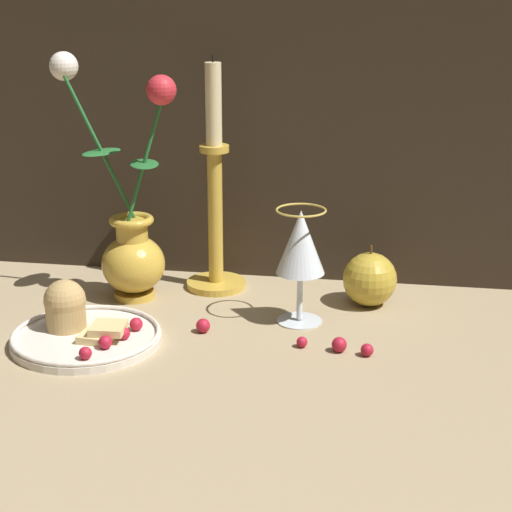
% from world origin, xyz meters
% --- Properties ---
extents(ground_plane, '(2.40, 2.40, 0.00)m').
position_xyz_m(ground_plane, '(0.00, 0.00, 0.00)').
color(ground_plane, '#9E8966').
rests_on(ground_plane, ground).
extents(vase, '(0.19, 0.09, 0.36)m').
position_xyz_m(vase, '(-0.13, 0.10, 0.10)').
color(vase, gold).
rests_on(vase, ground_plane).
extents(plate_with_pastries, '(0.20, 0.20, 0.08)m').
position_xyz_m(plate_with_pastries, '(-0.15, -0.07, 0.02)').
color(plate_with_pastries, silver).
rests_on(plate_with_pastries, ground_plane).
extents(wine_glass, '(0.07, 0.07, 0.16)m').
position_xyz_m(wine_glass, '(0.12, 0.05, 0.11)').
color(wine_glass, silver).
rests_on(wine_glass, ground_plane).
extents(candlestick, '(0.09, 0.09, 0.35)m').
position_xyz_m(candlestick, '(-0.02, 0.16, 0.13)').
color(candlestick, gold).
rests_on(candlestick, ground_plane).
extents(apple_beside_vase, '(0.08, 0.08, 0.09)m').
position_xyz_m(apple_beside_vase, '(0.22, 0.13, 0.04)').
color(apple_beside_vase, '#B2932D').
rests_on(apple_beside_vase, ground_plane).
extents(berry_near_plate, '(0.01, 0.01, 0.01)m').
position_xyz_m(berry_near_plate, '(0.14, -0.04, 0.01)').
color(berry_near_plate, '#AD192D').
rests_on(berry_near_plate, ground_plane).
extents(berry_front_center, '(0.02, 0.02, 0.02)m').
position_xyz_m(berry_front_center, '(0.19, -0.05, 0.01)').
color(berry_front_center, '#AD192D').
rests_on(berry_front_center, ground_plane).
extents(berry_by_glass_stem, '(0.02, 0.02, 0.02)m').
position_xyz_m(berry_by_glass_stem, '(0.22, -0.05, 0.01)').
color(berry_by_glass_stem, '#AD192D').
rests_on(berry_by_glass_stem, ground_plane).
extents(berry_under_candlestick, '(0.02, 0.02, 0.02)m').
position_xyz_m(berry_under_candlestick, '(0.00, -0.01, 0.01)').
color(berry_under_candlestick, '#AD192D').
rests_on(berry_under_candlestick, ground_plane).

